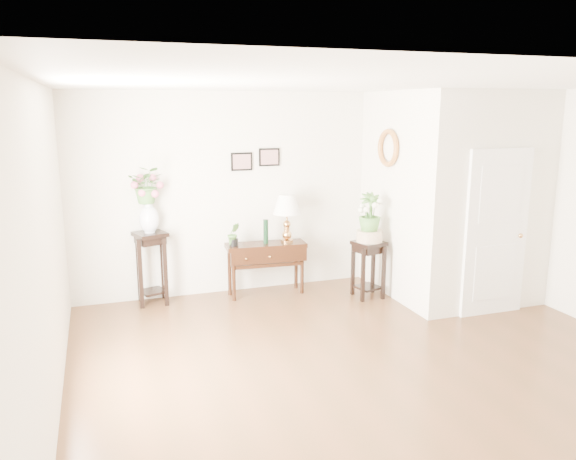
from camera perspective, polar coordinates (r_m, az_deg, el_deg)
name	(u,v)px	position (r m, az deg, el deg)	size (l,w,h in m)	color
floor	(371,362)	(6.04, 8.40, -13.08)	(6.00, 5.50, 0.02)	#56351E
ceiling	(380,83)	(5.47, 9.34, 14.49)	(6.00, 5.50, 0.02)	white
wall_back	(286,191)	(8.08, -0.23, 3.94)	(6.00, 0.02, 2.80)	silver
wall_left	(46,255)	(4.99, -23.40, -2.38)	(0.02, 5.50, 2.80)	silver
partition	(450,194)	(8.17, 16.17, 3.54)	(1.80, 1.95, 2.80)	silver
door	(496,233)	(7.45, 20.39, -0.31)	(0.90, 0.05, 2.10)	white
art_print_left	(242,162)	(7.83, -4.73, 6.94)	(0.30, 0.02, 0.25)	black
art_print_right	(269,157)	(7.93, -1.91, 7.41)	(0.30, 0.02, 0.25)	black
wall_ornament	(388,148)	(7.71, 10.12, 8.20)	(0.51, 0.51, 0.07)	#AD6F34
console_table	(266,269)	(7.88, -2.25, -3.96)	(1.11, 0.37, 0.74)	black
table_lamp	(287,217)	(7.81, -0.12, 1.31)	(0.39, 0.39, 0.68)	#B68348
green_vase	(266,231)	(7.75, -2.27, -0.14)	(0.07, 0.07, 0.34)	black
potted_plant	(234,235)	(7.64, -5.55, -0.51)	(0.17, 0.13, 0.30)	#427731
plant_stand_a	(152,268)	(7.71, -13.67, -3.77)	(0.38, 0.38, 0.98)	black
porcelain_vase	(149,216)	(7.55, -13.95, 1.43)	(0.25, 0.25, 0.43)	silver
lily_arrangement	(147,184)	(7.48, -14.11, 4.59)	(0.44, 0.38, 0.49)	#427731
plant_stand_b	(368,269)	(7.84, 8.15, -3.98)	(0.37, 0.37, 0.79)	black
ceramic_bowl	(369,236)	(7.72, 8.25, -0.58)	(0.35, 0.35, 0.16)	#C0B6A1
narcissus	(370,213)	(7.65, 8.33, 1.71)	(0.31, 0.31, 0.55)	#427731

